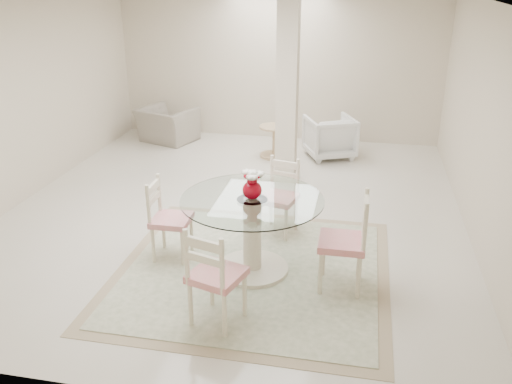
% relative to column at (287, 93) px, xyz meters
% --- Properties ---
extents(ground, '(7.00, 7.00, 0.00)m').
position_rel_column_xyz_m(ground, '(-0.50, -1.30, -1.35)').
color(ground, silver).
rests_on(ground, ground).
extents(room_shell, '(6.02, 7.02, 2.71)m').
position_rel_column_xyz_m(room_shell, '(-0.50, -1.30, 0.51)').
color(room_shell, beige).
rests_on(room_shell, ground).
extents(column, '(0.30, 0.30, 2.70)m').
position_rel_column_xyz_m(column, '(0.00, 0.00, 0.00)').
color(column, beige).
rests_on(column, ground).
extents(area_rug, '(2.91, 2.91, 0.02)m').
position_rel_column_xyz_m(area_rug, '(0.06, -2.82, -1.34)').
color(area_rug, tan).
rests_on(area_rug, ground).
extents(dining_table, '(1.48, 1.48, 0.86)m').
position_rel_column_xyz_m(dining_table, '(0.06, -2.82, -0.91)').
color(dining_table, beige).
rests_on(dining_table, ground).
extents(red_vase, '(0.24, 0.22, 0.31)m').
position_rel_column_xyz_m(red_vase, '(0.06, -2.82, -0.34)').
color(red_vase, '#9D0415').
rests_on(red_vase, dining_table).
extents(dining_chair_east, '(0.46, 0.46, 1.15)m').
position_rel_column_xyz_m(dining_chair_east, '(1.07, -2.95, -0.75)').
color(dining_chair_east, '#F3E9C8').
rests_on(dining_chair_east, ground).
extents(dining_chair_north, '(0.50, 0.50, 1.04)m').
position_rel_column_xyz_m(dining_chair_north, '(0.20, -1.81, -0.80)').
color(dining_chair_north, '#F3E4C8').
rests_on(dining_chair_north, ground).
extents(dining_chair_west, '(0.42, 0.42, 1.03)m').
position_rel_column_xyz_m(dining_chair_west, '(-0.95, -2.70, -0.81)').
color(dining_chair_west, '#F5EBCA').
rests_on(dining_chair_west, ground).
extents(dining_chair_south, '(0.55, 0.55, 1.10)m').
position_rel_column_xyz_m(dining_chair_south, '(-0.09, -3.83, -0.77)').
color(dining_chair_south, '#F1E9C6').
rests_on(dining_chair_south, ground).
extents(recliner_taupe, '(1.20, 1.12, 0.63)m').
position_rel_column_xyz_m(recliner_taupe, '(-2.48, 1.53, -1.03)').
color(recliner_taupe, gray).
rests_on(recliner_taupe, ground).
extents(armchair_white, '(1.02, 1.03, 0.72)m').
position_rel_column_xyz_m(armchair_white, '(0.58, 1.21, -0.99)').
color(armchair_white, silver).
rests_on(armchair_white, ground).
extents(side_table, '(0.52, 0.52, 0.54)m').
position_rel_column_xyz_m(side_table, '(-0.35, 1.03, -1.10)').
color(side_table, '#D9B285').
rests_on(side_table, ground).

